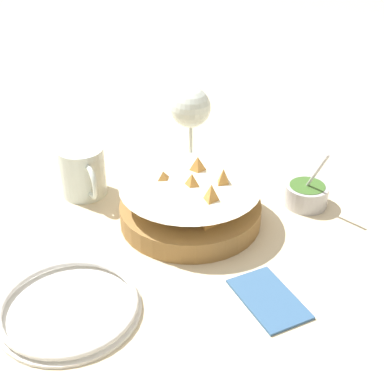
{
  "coord_description": "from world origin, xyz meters",
  "views": [
    {
      "loc": [
        0.68,
        -0.33,
        0.51
      ],
      "look_at": [
        0.03,
        0.0,
        0.06
      ],
      "focal_mm": 50.0,
      "sensor_mm": 36.0,
      "label": 1
    }
  ],
  "objects_px": {
    "wine_glass": "(191,110)",
    "side_plate": "(69,307)",
    "sauce_cup": "(306,194)",
    "food_basket": "(193,203)",
    "beer_mug": "(83,173)"
  },
  "relations": [
    {
      "from": "wine_glass",
      "to": "side_plate",
      "type": "distance_m",
      "value": 0.47
    },
    {
      "from": "sauce_cup",
      "to": "side_plate",
      "type": "bearing_deg",
      "value": -81.14
    },
    {
      "from": "food_basket",
      "to": "wine_glass",
      "type": "height_order",
      "value": "wine_glass"
    },
    {
      "from": "food_basket",
      "to": "beer_mug",
      "type": "distance_m",
      "value": 0.21
    },
    {
      "from": "food_basket",
      "to": "side_plate",
      "type": "height_order",
      "value": "food_basket"
    },
    {
      "from": "sauce_cup",
      "to": "wine_glass",
      "type": "xyz_separation_m",
      "value": [
        -0.24,
        -0.1,
        0.09
      ]
    },
    {
      "from": "food_basket",
      "to": "beer_mug",
      "type": "relative_size",
      "value": 2.01
    },
    {
      "from": "beer_mug",
      "to": "side_plate",
      "type": "distance_m",
      "value": 0.3
    },
    {
      "from": "sauce_cup",
      "to": "beer_mug",
      "type": "xyz_separation_m",
      "value": [
        -0.21,
        -0.33,
        0.02
      ]
    },
    {
      "from": "sauce_cup",
      "to": "food_basket",
      "type": "bearing_deg",
      "value": -103.48
    },
    {
      "from": "sauce_cup",
      "to": "beer_mug",
      "type": "bearing_deg",
      "value": -122.65
    },
    {
      "from": "food_basket",
      "to": "sauce_cup",
      "type": "xyz_separation_m",
      "value": [
        0.05,
        0.2,
        -0.01
      ]
    },
    {
      "from": "beer_mug",
      "to": "wine_glass",
      "type": "bearing_deg",
      "value": 97.08
    },
    {
      "from": "sauce_cup",
      "to": "wine_glass",
      "type": "bearing_deg",
      "value": -157.01
    },
    {
      "from": "food_basket",
      "to": "wine_glass",
      "type": "distance_m",
      "value": 0.23
    }
  ]
}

